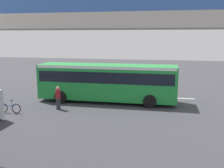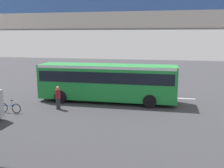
# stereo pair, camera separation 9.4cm
# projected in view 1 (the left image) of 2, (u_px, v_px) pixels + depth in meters

# --- Properties ---
(ground) EXTENTS (80.00, 80.00, 0.00)m
(ground) POSITION_uv_depth(u_px,v_px,m) (113.00, 101.00, 22.36)
(ground) COLOR #38383D
(city_bus) EXTENTS (11.54, 2.85, 3.15)m
(city_bus) POSITION_uv_depth(u_px,v_px,m) (107.00, 80.00, 21.99)
(city_bus) COLOR #1E8C38
(city_bus) RESTS_ON ground
(bicycle_blue) EXTENTS (1.77, 0.44, 0.96)m
(bicycle_blue) POSITION_uv_depth(u_px,v_px,m) (10.00, 108.00, 18.97)
(bicycle_blue) COLOR black
(bicycle_blue) RESTS_ON ground
(pedestrian) EXTENTS (0.38, 0.38, 1.79)m
(pedestrian) POSITION_uv_depth(u_px,v_px,m) (58.00, 98.00, 19.83)
(pedestrian) COLOR #2D2D38
(pedestrian) RESTS_ON ground
(lane_dash_leftmost) EXTENTS (2.00, 0.20, 0.01)m
(lane_dash_leftmost) POSITION_uv_depth(u_px,v_px,m) (184.00, 98.00, 23.43)
(lane_dash_leftmost) COLOR silver
(lane_dash_leftmost) RESTS_ON ground
(lane_dash_left) EXTENTS (2.00, 0.20, 0.01)m
(lane_dash_left) POSITION_uv_depth(u_px,v_px,m) (139.00, 96.00, 24.22)
(lane_dash_left) COLOR silver
(lane_dash_left) RESTS_ON ground
(lane_dash_centre) EXTENTS (2.00, 0.20, 0.01)m
(lane_dash_centre) POSITION_uv_depth(u_px,v_px,m) (97.00, 94.00, 25.01)
(lane_dash_centre) COLOR silver
(lane_dash_centre) RESTS_ON ground
(lane_dash_right) EXTENTS (2.00, 0.20, 0.01)m
(lane_dash_right) POSITION_uv_depth(u_px,v_px,m) (58.00, 93.00, 25.80)
(lane_dash_right) COLOR silver
(lane_dash_right) RESTS_ON ground
(pedestrian_overpass) EXTENTS (28.83, 2.60, 7.37)m
(pedestrian_overpass) POSITION_uv_depth(u_px,v_px,m) (51.00, 36.00, 9.94)
(pedestrian_overpass) COLOR #B2ADA5
(pedestrian_overpass) RESTS_ON ground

